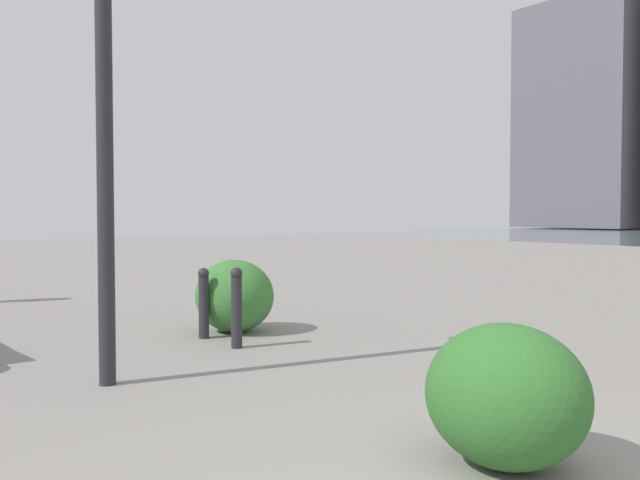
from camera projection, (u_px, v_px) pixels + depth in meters
building_highrise at (605, 117)px, 70.90m from camera, size 12.61×14.45×24.95m
lamppost at (104, 50)px, 5.71m from camera, size 0.98×0.28×4.26m
bollard_near at (237, 306)px, 7.38m from camera, size 0.13×0.13×0.88m
bollard_mid at (204, 302)px, 7.95m from camera, size 0.13×0.13×0.82m
shrub_low at (506, 395)px, 3.92m from camera, size 0.97×0.88×0.83m
shrub_round at (234, 296)px, 8.39m from camera, size 1.04×0.94×0.89m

